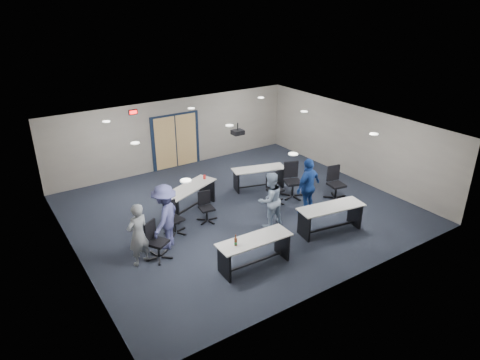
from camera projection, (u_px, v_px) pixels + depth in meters
floor at (239, 210)px, 13.69m from camera, size 10.00×10.00×0.00m
back_wall at (175, 134)px, 16.58m from camera, size 10.00×0.04×2.70m
front_wall at (347, 234)px, 9.71m from camera, size 10.00×0.04×2.70m
left_wall at (71, 213)px, 10.62m from camera, size 0.04×9.00×2.70m
right_wall at (352, 142)px, 15.66m from camera, size 0.04×9.00×2.70m
ceiling at (238, 128)px, 12.60m from camera, size 10.00×9.00×0.04m
double_door at (176, 141)px, 16.67m from camera, size 2.00×0.07×2.20m
exit_sign at (133, 112)px, 15.28m from camera, size 0.32×0.07×0.18m
ceiling_projector at (238, 132)px, 13.25m from camera, size 0.35×0.32×0.37m
ceiling_can_lights at (234, 127)px, 12.80m from camera, size 6.24×5.74×0.02m
table_front_left at (254, 248)px, 10.66m from camera, size 1.97×0.72×1.08m
table_front_right at (330, 214)px, 12.25m from camera, size 2.05×0.98×0.80m
table_back_left at (190, 194)px, 13.44m from camera, size 2.09×1.39×0.94m
table_back_right at (259, 175)px, 15.00m from camera, size 1.95×1.10×0.75m
chair_back_a at (175, 218)px, 12.15m from camera, size 0.74×0.74×0.98m
chair_back_b at (207, 207)px, 12.82m from camera, size 0.66×0.66×0.93m
chair_back_c at (275, 189)px, 13.93m from camera, size 0.68×0.68×1.01m
chair_back_d at (293, 181)px, 14.30m from camera, size 0.96×0.96×1.19m
chair_loose_left at (158, 241)px, 10.98m from camera, size 0.90×0.90×1.04m
chair_loose_right at (337, 184)px, 14.17m from camera, size 0.82×0.82×1.13m
person_gray at (138, 235)px, 10.65m from camera, size 0.71×0.56×1.69m
person_lightblue at (270, 200)px, 12.45m from camera, size 0.84×0.66×1.68m
person_navy at (308, 187)px, 13.11m from camera, size 1.14×0.67×1.83m
person_back at (165, 217)px, 11.34m from camera, size 1.33×1.30×1.83m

